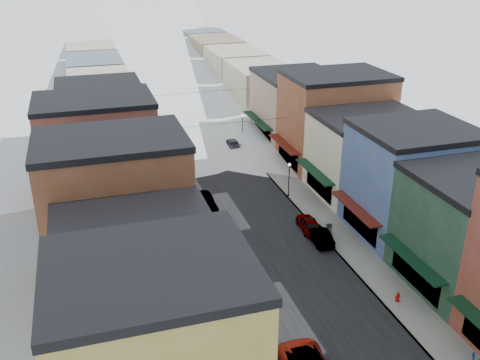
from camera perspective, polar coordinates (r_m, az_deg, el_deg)
road at (r=83.36m, az=-5.59°, el=5.95°), size 10.00×160.00×0.01m
sidewalk_left at (r=82.37m, az=-10.10°, el=5.52°), size 3.20×160.00×0.15m
sidewalk_right at (r=84.80m, az=-1.20°, el=6.42°), size 3.20×160.00×0.15m
curb_left at (r=82.55m, az=-9.04°, el=5.64°), size 0.10×160.00×0.15m
curb_right at (r=84.42m, az=-2.22°, el=6.33°), size 0.10×160.00×0.15m
bldg_l_yellow at (r=29.49m, az=-8.86°, el=-18.29°), size 11.30×8.70×11.50m
bldg_l_cream at (r=36.80m, az=-10.84°, el=-10.79°), size 11.30×8.20×9.50m
bldg_l_brick_near at (r=42.93m, az=-12.97°, el=-3.33°), size 12.30×8.20×12.50m
bldg_l_grayblue at (r=51.38m, az=-13.07°, el=-0.84°), size 11.30×9.20×9.00m
bldg_l_brick_far at (r=59.34m, az=-14.88°, el=3.40°), size 13.30×9.20×11.00m
bldg_l_tan at (r=69.01m, az=-14.49°, el=5.85°), size 11.30×11.20×10.00m
bldg_r_green at (r=46.21m, az=23.80°, el=-4.93°), size 11.30×9.20×9.50m
bldg_r_blue at (r=52.29m, az=17.76°, el=-0.04°), size 11.30×9.20×10.50m
bldg_r_cream at (r=59.79m, az=13.35°, el=2.69°), size 12.30×9.20×9.00m
bldg_r_brick_far at (r=67.06m, az=10.06°, el=6.40°), size 13.30×9.20×11.50m
bldg_r_tan at (r=75.61m, az=5.94°, el=7.83°), size 11.30×11.20×9.50m
distant_blocks at (r=104.28m, az=-8.33°, el=11.72°), size 34.00×55.00×8.00m
overhead_cables at (r=69.87m, az=-3.66°, el=7.81°), size 16.40×15.04×0.04m
car_silver_sedan at (r=46.84m, az=-0.73°, el=-7.99°), size 2.08×4.34×1.43m
car_dark_hatch at (r=55.90m, az=-3.81°, el=-2.38°), size 2.04×4.84×1.55m
car_silver_wagon at (r=74.92m, az=-7.06°, el=4.36°), size 2.33×4.90×1.38m
car_green_sedan at (r=50.36m, az=8.43°, el=-5.86°), size 1.60×4.24×1.38m
car_gray_suv at (r=52.20m, az=7.35°, el=-4.63°), size 2.09×4.32×1.42m
car_black_sedan at (r=72.63m, az=-0.90°, el=3.90°), size 1.96×4.66×1.34m
car_lane_silver at (r=74.76m, az=-5.47°, el=4.48°), size 2.06×4.72×1.58m
car_lane_white at (r=87.68m, az=-5.04°, el=7.39°), size 3.16×5.74×1.52m
fire_hydrant at (r=43.86m, az=16.47°, el=-11.89°), size 0.46×0.35×0.79m
trash_can at (r=51.59m, az=9.47°, el=-5.22°), size 0.58×0.58×0.98m
streetlamp_near at (r=57.95m, az=5.26°, el=0.49°), size 0.32×0.32×3.82m
streetlamp_far at (r=74.50m, az=0.25°, el=5.98°), size 0.32×0.32×3.88m
snow_pile_near at (r=42.76m, az=0.48°, el=-11.84°), size 2.36×2.65×1.00m
snow_pile_mid at (r=49.54m, az=-1.73°, el=-6.37°), size 2.47×2.72×1.05m
snow_pile_far at (r=57.14m, az=-4.09°, el=-2.09°), size 2.46×2.71×1.04m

